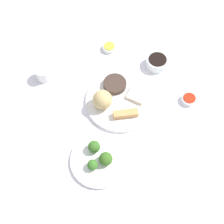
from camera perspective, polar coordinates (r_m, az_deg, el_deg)
name	(u,v)px	position (r m, az deg, el deg)	size (l,w,h in m)	color
tabletop	(110,96)	(1.13, -0.52, 3.33)	(2.20, 2.20, 0.02)	white
main_plate	(120,101)	(1.10, 1.69, 2.33)	(0.28, 0.28, 0.02)	white
rice_scoop	(102,100)	(1.05, -2.04, 2.64)	(0.08, 0.08, 0.08)	tan
spring_roll	(126,114)	(1.05, 2.91, -0.39)	(0.10, 0.03, 0.03)	tan
crab_rangoon_wonton	(137,95)	(1.10, 5.33, 3.64)	(0.07, 0.07, 0.01)	beige
stir_fry_heap	(115,84)	(1.12, 0.60, 5.91)	(0.10, 0.10, 0.02)	#413028
broccoli_plate	(99,160)	(1.00, -2.75, -10.08)	(0.21, 0.21, 0.01)	white
broccoli_floret_0	(93,165)	(0.97, -4.13, -11.10)	(0.04, 0.04, 0.04)	#397427
broccoli_floret_1	(106,159)	(0.97, -1.33, -9.89)	(0.05, 0.05, 0.05)	#3A6920
broccoli_floret_2	(94,147)	(0.99, -3.82, -7.33)	(0.05, 0.05, 0.05)	#396C25
soy_sauce_bowl	(157,62)	(1.22, 9.50, 10.31)	(0.10, 0.10, 0.04)	white
soy_sauce_bowl_liquid	(158,59)	(1.20, 9.65, 10.95)	(0.08, 0.08, 0.00)	black
sauce_ramekin_hot_mustard	(109,48)	(1.27, -0.62, 13.42)	(0.06, 0.06, 0.02)	white
sauce_ramekin_hot_mustard_liquid	(109,46)	(1.26, -0.62, 13.79)	(0.05, 0.05, 0.00)	yellow
sauce_ramekin_sweet_and_sour	(189,99)	(1.15, 15.95, 2.57)	(0.06, 0.06, 0.02)	white
sauce_ramekin_sweet_and_sour_liquid	(190,98)	(1.14, 16.09, 2.88)	(0.05, 0.05, 0.00)	red
teacup	(43,73)	(1.19, -14.37, 7.90)	(0.06, 0.06, 0.06)	white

